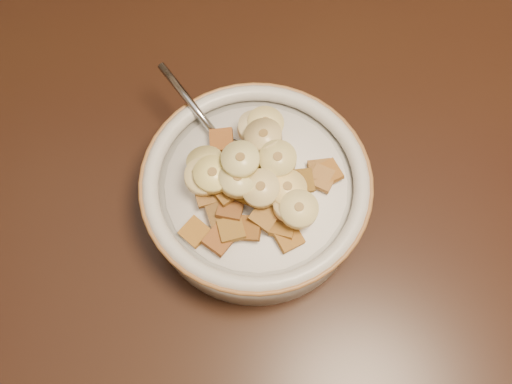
{
  "coord_description": "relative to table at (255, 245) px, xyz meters",
  "views": [
    {
      "loc": [
        -0.0,
        -0.18,
        1.24
      ],
      "look_at": [
        0.0,
        0.03,
        0.78
      ],
      "focal_mm": 40.0,
      "sensor_mm": 36.0,
      "label": 1
    }
  ],
  "objects": [
    {
      "name": "banana_slice_1",
      "position": [
        0.02,
        0.04,
        0.1
      ],
      "size": [
        0.04,
        0.04,
        0.01
      ],
      "primitive_type": "cylinder",
      "rotation": [
        0.0,
        -0.11,
        1.32
      ],
      "color": "#E5DA74",
      "rests_on": "milk"
    },
    {
      "name": "floor",
      "position": [
        0.0,
        0.0,
        -0.78
      ],
      "size": [
        4.0,
        4.5,
        0.1
      ],
      "primitive_type": "cube",
      "color": "#422816",
      "rests_on": "ground"
    },
    {
      "name": "cereal_square_2",
      "position": [
        -0.0,
        0.02,
        0.09
      ],
      "size": [
        0.03,
        0.03,
        0.01
      ],
      "primitive_type": "cube",
      "rotation": [
        -0.04,
        -0.12,
        2.36
      ],
      "color": "olive",
      "rests_on": "milk"
    },
    {
      "name": "cereal_square_13",
      "position": [
        -0.03,
        0.07,
        0.08
      ],
      "size": [
        0.02,
        0.02,
        0.01
      ],
      "primitive_type": "cube",
      "rotation": [
        -0.12,
        -0.14,
        1.62
      ],
      "color": "brown",
      "rests_on": "milk"
    },
    {
      "name": "banana_slice_3",
      "position": [
        0.0,
        0.08,
        0.09
      ],
      "size": [
        0.04,
        0.04,
        0.01
      ],
      "primitive_type": "cylinder",
      "rotation": [
        0.1,
        -0.1,
        2.55
      ],
      "color": "beige",
      "rests_on": "milk"
    },
    {
      "name": "cereal_square_1",
      "position": [
        -0.02,
        0.0,
        0.08
      ],
      "size": [
        0.02,
        0.02,
        0.01
      ],
      "primitive_type": "cube",
      "rotation": [
        -0.0,
        0.17,
        1.33
      ],
      "color": "brown",
      "rests_on": "milk"
    },
    {
      "name": "cereal_square_20",
      "position": [
        -0.04,
        0.02,
        0.08
      ],
      "size": [
        0.03,
        0.03,
        0.01
      ],
      "primitive_type": "cube",
      "rotation": [
        0.04,
        -0.14,
        1.85
      ],
      "color": "brown",
      "rests_on": "milk"
    },
    {
      "name": "cereal_square_15",
      "position": [
        0.02,
        0.0,
        0.08
      ],
      "size": [
        0.02,
        0.02,
        0.01
      ],
      "primitive_type": "cube",
      "rotation": [
        -0.07,
        0.06,
        2.91
      ],
      "color": "brown",
      "rests_on": "milk"
    },
    {
      "name": "cereal_square_14",
      "position": [
        -0.0,
        0.01,
        0.09
      ],
      "size": [
        0.03,
        0.03,
        0.01
      ],
      "primitive_type": "cube",
      "rotation": [
        -0.21,
        0.16,
        2.62
      ],
      "color": "brown",
      "rests_on": "milk"
    },
    {
      "name": "cereal_square_10",
      "position": [
        -0.03,
        -0.02,
        0.07
      ],
      "size": [
        0.03,
        0.03,
        0.01
      ],
      "primitive_type": "cube",
      "rotation": [
        0.1,
        -0.07,
        2.49
      ],
      "color": "brown",
      "rests_on": "milk"
    },
    {
      "name": "cereal_square_17",
      "position": [
        -0.02,
        0.02,
        0.08
      ],
      "size": [
        0.03,
        0.03,
        0.01
      ],
      "primitive_type": "cube",
      "rotation": [
        0.02,
        0.0,
        2.2
      ],
      "color": "#9D6622",
      "rests_on": "milk"
    },
    {
      "name": "table",
      "position": [
        0.0,
        0.0,
        0.0
      ],
      "size": [
        1.43,
        0.94,
        0.04
      ],
      "primitive_type": "cube",
      "rotation": [
        0.0,
        0.0,
        0.03
      ],
      "color": "black",
      "rests_on": "floor"
    },
    {
      "name": "banana_slice_4",
      "position": [
        -0.04,
        0.04,
        0.09
      ],
      "size": [
        0.04,
        0.04,
        0.02
      ],
      "primitive_type": "cylinder",
      "rotation": [
        -0.11,
        0.13,
        1.16
      ],
      "color": "#EADD70",
      "rests_on": "milk"
    },
    {
      "name": "banana_slice_2",
      "position": [
        0.03,
        -0.0,
        0.09
      ],
      "size": [
        0.04,
        0.04,
        0.01
      ],
      "primitive_type": "cylinder",
      "rotation": [
        0.02,
        -0.06,
        1.92
      ],
      "color": "#FCEF8C",
      "rests_on": "milk"
    },
    {
      "name": "banana_slice_8",
      "position": [
        -0.03,
        0.03,
        0.1
      ],
      "size": [
        0.04,
        0.04,
        0.01
      ],
      "primitive_type": "cylinder",
      "rotation": [
        0.03,
        -0.01,
        0.31
      ],
      "color": "#E9D772",
      "rests_on": "milk"
    },
    {
      "name": "cereal_square_6",
      "position": [
        -0.02,
        -0.01,
        0.08
      ],
      "size": [
        0.02,
        0.02,
        0.01
      ],
      "primitive_type": "cube",
      "rotation": [
        -0.06,
        -0.02,
        0.23
      ],
      "color": "brown",
      "rests_on": "milk"
    },
    {
      "name": "cereal_square_12",
      "position": [
        -0.05,
        -0.01,
        0.07
      ],
      "size": [
        0.03,
        0.03,
        0.01
      ],
      "primitive_type": "cube",
      "rotation": [
        -0.13,
        0.03,
        2.39
      ],
      "color": "#95661C",
      "rests_on": "milk"
    },
    {
      "name": "banana_slice_10",
      "position": [
        0.01,
        0.08,
        0.09
      ],
      "size": [
        0.04,
        0.04,
        0.01
      ],
      "primitive_type": "cylinder",
      "rotation": [
        0.06,
        -0.11,
        2.55
      ],
      "color": "#F1DB81",
      "rests_on": "milk"
    },
    {
      "name": "banana_slice_6",
      "position": [
        0.03,
        0.0,
        0.09
      ],
      "size": [
        0.04,
        0.04,
        0.01
      ],
      "primitive_type": "cylinder",
      "rotation": [
        -0.01,
        0.13,
        1.34
      ],
      "color": "beige",
      "rests_on": "milk"
    },
    {
      "name": "banana_slice_12",
      "position": [
        0.0,
        0.01,
        0.1
      ],
      "size": [
        0.04,
        0.03,
        0.02
      ],
      "primitive_type": "cylinder",
      "rotation": [
        -0.12,
        -0.09,
        1.68
      ],
      "color": "#D8C885",
      "rests_on": "milk"
    },
    {
      "name": "cereal_square_22",
      "position": [
        -0.01,
        -0.01,
        0.07
      ],
      "size": [
        0.02,
        0.02,
        0.01
      ],
      "primitive_type": "cube",
      "rotation": [
        -0.24,
        -0.1,
        1.42
      ],
      "color": "brown",
      "rests_on": "milk"
    },
    {
      "name": "cereal_square_8",
      "position": [
        0.01,
        0.07,
        0.08
      ],
      "size": [
        0.03,
        0.03,
        0.01
      ],
      "primitive_type": "cube",
      "rotation": [
        -0.13,
        0.05,
        2.13
      ],
      "color": "#9A5C1D",
      "rests_on": "milk"
    },
    {
      "name": "banana_slice_11",
      "position": [
        -0.01,
        0.04,
        0.1
      ],
      "size": [
        0.04,
        0.04,
        0.01
      ],
      "primitive_type": "cylinder",
      "rotation": [
        -0.03,
        0.07,
        2.37
      ],
      "color": "#D5C586",
      "rests_on": "milk"
    },
    {
      "name": "banana_slice_5",
      "position": [
        0.01,
        0.06,
        0.1
      ],
      "size": [
        0.03,
        0.03,
        0.02
      ],
      "primitive_type": "cylinder",
      "rotation": [
        -0.14,
        0.1,
        1.56
      ],
      "color": "#CAB77C",
      "rests_on": "milk"
    },
    {
      "name": "cereal_square_9",
      "position": [
        0.06,
        0.04,
        0.07
      ],
      "size": [
        0.02,
        0.02,
        0.01
      ],
      "primitive_type": "cube",
      "rotation": [
        -0.12,
        -0.0,
        0.1
      ],
      "color": "olive",
      "rests_on": "milk"
    },
    {
      "name": "banana_slice_7",
      "position": [
        -0.04,
        0.03,
        0.09
      ],
      "size": [
        0.03,
        0.03,
        0.01
      ],
      "primitive_type": "cylinder",
      "rotation": [
        -0.06,
        -0.12,
        3.09
      ],
      "color": "#EBCA7F",
      "rests_on": "milk"
    },
    {
      "name": "cereal_square_16",
      "position": [
        0.04,
        0.03,
        0.08
      ],
      "size": [
        0.02,
        0.02,
        0.01
      ],
      "primitive_type": "cube",
      "rotation": [
        0.16,
        0.14,
        0.15
      ],
      "color": "brown",
      "rests_on": "milk"
    },
    {
      "name": "cereal_square_3",
      "position": [
        0.06,
        0.03,
        0.07
      ],
      "size": [
        0.03,
        0.03,
        0.01
      ],
      "primitive_type": "cube",
      "rotation": [
        -0.0,
        -0.07,
        1.08
      ],
      "color": "olive",
      "rests_on": "milk"
    },
    {
      "name": "cereal_square_5",
      "position": [
        0.02,
        -0.01,
        0.07
      ],
      "size": [
        0.03,
        0.03,
        0.01
      ],
      "primitive_type": "cube",
      "rotation": [
        -0.13,
        0.09,
        1.23
      ],
      "color": "olive",
      "rests_on": "milk"
    },
    {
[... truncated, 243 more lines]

